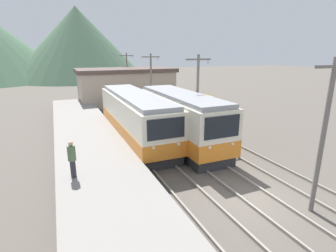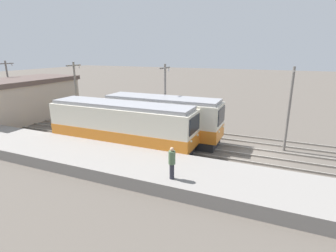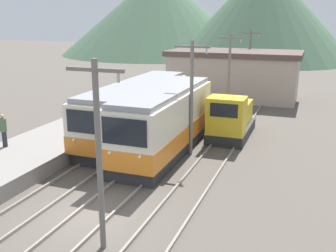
{
  "view_description": "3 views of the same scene",
  "coord_description": "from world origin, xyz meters",
  "px_view_note": "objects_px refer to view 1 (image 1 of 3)",
  "views": [
    {
      "loc": [
        -7.99,
        -8.51,
        6.69
      ],
      "look_at": [
        -1.22,
        7.29,
        1.81
      ],
      "focal_mm": 28.0,
      "sensor_mm": 36.0,
      "label": 1
    },
    {
      "loc": [
        -19.77,
        -1.02,
        7.58
      ],
      "look_at": [
        -0.03,
        7.49,
        1.43
      ],
      "focal_mm": 28.0,
      "sensor_mm": 36.0,
      "label": 2
    },
    {
      "loc": [
        7.98,
        -12.28,
        7.73
      ],
      "look_at": [
        0.76,
        7.26,
        1.94
      ],
      "focal_mm": 42.0,
      "sensor_mm": 36.0,
      "label": 3
    }
  ],
  "objects_px": {
    "shunting_locomotive": "(189,113)",
    "catenary_mast_mid": "(197,95)",
    "catenary_mast_far": "(151,81)",
    "commuter_train_left": "(135,119)",
    "catenary_mast_near": "(324,133)",
    "catenary_mast_distant": "(127,74)",
    "commuter_train_center": "(181,121)",
    "person_on_platform": "(72,158)"
  },
  "relations": [
    {
      "from": "catenary_mast_mid",
      "to": "catenary_mast_far",
      "type": "height_order",
      "value": "same"
    },
    {
      "from": "commuter_train_left",
      "to": "catenary_mast_near",
      "type": "relative_size",
      "value": 1.9
    },
    {
      "from": "catenary_mast_mid",
      "to": "catenary_mast_distant",
      "type": "distance_m",
      "value": 20.57
    },
    {
      "from": "catenary_mast_far",
      "to": "person_on_platform",
      "type": "xyz_separation_m",
      "value": [
        -9.35,
        -14.83,
        -1.77
      ]
    },
    {
      "from": "catenary_mast_near",
      "to": "catenary_mast_far",
      "type": "bearing_deg",
      "value": 90.0
    },
    {
      "from": "catenary_mast_mid",
      "to": "catenary_mast_far",
      "type": "bearing_deg",
      "value": 90.0
    },
    {
      "from": "catenary_mast_near",
      "to": "catenary_mast_mid",
      "type": "bearing_deg",
      "value": 90.0
    },
    {
      "from": "shunting_locomotive",
      "to": "catenary_mast_near",
      "type": "height_order",
      "value": "catenary_mast_near"
    },
    {
      "from": "catenary_mast_mid",
      "to": "catenary_mast_distant",
      "type": "bearing_deg",
      "value": 90.0
    },
    {
      "from": "catenary_mast_far",
      "to": "person_on_platform",
      "type": "distance_m",
      "value": 17.62
    },
    {
      "from": "commuter_train_left",
      "to": "person_on_platform",
      "type": "distance_m",
      "value": 8.21
    },
    {
      "from": "catenary_mast_near",
      "to": "person_on_platform",
      "type": "height_order",
      "value": "catenary_mast_near"
    },
    {
      "from": "catenary_mast_far",
      "to": "catenary_mast_distant",
      "type": "height_order",
      "value": "same"
    },
    {
      "from": "commuter_train_center",
      "to": "catenary_mast_mid",
      "type": "bearing_deg",
      "value": 13.36
    },
    {
      "from": "commuter_train_left",
      "to": "shunting_locomotive",
      "type": "bearing_deg",
      "value": 20.76
    },
    {
      "from": "catenary_mast_distant",
      "to": "commuter_train_center",
      "type": "bearing_deg",
      "value": -94.12
    },
    {
      "from": "commuter_train_center",
      "to": "catenary_mast_mid",
      "type": "relative_size",
      "value": 1.59
    },
    {
      "from": "catenary_mast_mid",
      "to": "commuter_train_center",
      "type": "bearing_deg",
      "value": -166.64
    },
    {
      "from": "commuter_train_center",
      "to": "shunting_locomotive",
      "type": "relative_size",
      "value": 1.92
    },
    {
      "from": "commuter_train_left",
      "to": "shunting_locomotive",
      "type": "xyz_separation_m",
      "value": [
        5.8,
        2.2,
        -0.5
      ]
    },
    {
      "from": "catenary_mast_near",
      "to": "commuter_train_left",
      "type": "bearing_deg",
      "value": 109.41
    },
    {
      "from": "shunting_locomotive",
      "to": "catenary_mast_far",
      "type": "xyz_separation_m",
      "value": [
        -1.49,
        6.15,
        2.37
      ]
    },
    {
      "from": "commuter_train_left",
      "to": "person_on_platform",
      "type": "bearing_deg",
      "value": -127.86
    },
    {
      "from": "commuter_train_left",
      "to": "catenary_mast_distant",
      "type": "relative_size",
      "value": 1.9
    },
    {
      "from": "catenary_mast_far",
      "to": "person_on_platform",
      "type": "bearing_deg",
      "value": -122.23
    },
    {
      "from": "commuter_train_left",
      "to": "catenary_mast_far",
      "type": "height_order",
      "value": "catenary_mast_far"
    },
    {
      "from": "shunting_locomotive",
      "to": "catenary_mast_far",
      "type": "height_order",
      "value": "catenary_mast_far"
    },
    {
      "from": "catenary_mast_near",
      "to": "catenary_mast_distant",
      "type": "xyz_separation_m",
      "value": [
        0.0,
        30.86,
        0.0
      ]
    },
    {
      "from": "shunting_locomotive",
      "to": "person_on_platform",
      "type": "bearing_deg",
      "value": -141.31
    },
    {
      "from": "shunting_locomotive",
      "to": "catenary_mast_near",
      "type": "distance_m",
      "value": 14.69
    },
    {
      "from": "catenary_mast_near",
      "to": "shunting_locomotive",
      "type": "bearing_deg",
      "value": 84.1
    },
    {
      "from": "shunting_locomotive",
      "to": "person_on_platform",
      "type": "xyz_separation_m",
      "value": [
        -10.84,
        -8.68,
        0.6
      ]
    },
    {
      "from": "shunting_locomotive",
      "to": "catenary_mast_far",
      "type": "relative_size",
      "value": 0.83
    },
    {
      "from": "catenary_mast_mid",
      "to": "person_on_platform",
      "type": "distance_m",
      "value": 10.54
    },
    {
      "from": "catenary_mast_far",
      "to": "catenary_mast_distant",
      "type": "xyz_separation_m",
      "value": [
        0.0,
        10.29,
        0.0
      ]
    },
    {
      "from": "commuter_train_center",
      "to": "catenary_mast_near",
      "type": "height_order",
      "value": "catenary_mast_near"
    },
    {
      "from": "commuter_train_left",
      "to": "catenary_mast_near",
      "type": "height_order",
      "value": "catenary_mast_near"
    },
    {
      "from": "catenary_mast_mid",
      "to": "catenary_mast_distant",
      "type": "relative_size",
      "value": 1.0
    },
    {
      "from": "shunting_locomotive",
      "to": "catenary_mast_mid",
      "type": "height_order",
      "value": "catenary_mast_mid"
    },
    {
      "from": "catenary_mast_mid",
      "to": "person_on_platform",
      "type": "bearing_deg",
      "value": -154.08
    },
    {
      "from": "shunting_locomotive",
      "to": "catenary_mast_distant",
      "type": "xyz_separation_m",
      "value": [
        -1.49,
        16.43,
        2.37
      ]
    },
    {
      "from": "commuter_train_center",
      "to": "catenary_mast_mid",
      "type": "xyz_separation_m",
      "value": [
        1.51,
        0.36,
        1.79
      ]
    }
  ]
}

